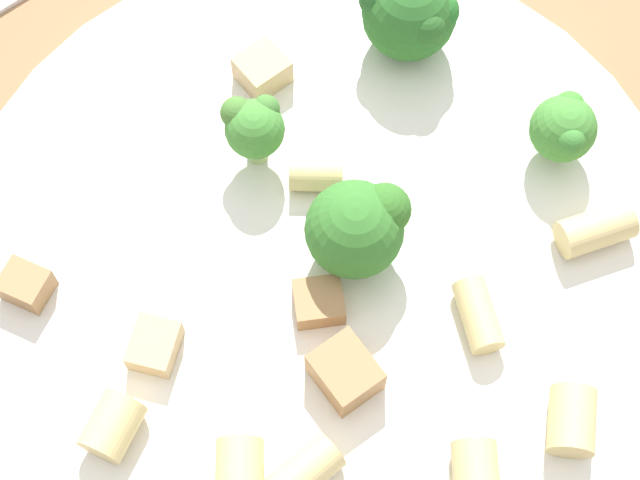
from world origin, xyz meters
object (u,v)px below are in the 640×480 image
(rigatoni_7, at_px, (316,174))
(chicken_chunk_4, at_px, (345,372))
(broccoli_floret_2, at_px, (254,127))
(rigatoni_5, at_px, (116,430))
(rigatoni_1, at_px, (596,229))
(rigatoni_3, at_px, (304,473))
(chicken_chunk_0, at_px, (262,70))
(chicken_chunk_1, at_px, (26,285))
(broccoli_floret_3, at_px, (357,228))
(rigatoni_0, at_px, (239,474))
(rigatoni_4, at_px, (478,315))
(rigatoni_2, at_px, (572,421))
(pasta_bowl, at_px, (320,267))
(broccoli_floret_0, at_px, (564,127))
(rigatoni_6, at_px, (476,472))
(broccoli_floret_1, at_px, (410,13))
(chicken_chunk_2, at_px, (154,346))
(chicken_chunk_3, at_px, (319,302))

(rigatoni_7, distance_m, chicken_chunk_4, 0.08)
(broccoli_floret_2, bearing_deg, rigatoni_5, -156.11)
(rigatoni_1, height_order, rigatoni_3, same)
(chicken_chunk_0, relative_size, chicken_chunk_1, 1.11)
(broccoli_floret_3, bearing_deg, chicken_chunk_4, -139.40)
(rigatoni_0, height_order, rigatoni_3, rigatoni_0)
(rigatoni_4, distance_m, chicken_chunk_0, 0.14)
(rigatoni_2, bearing_deg, pasta_bowl, 98.00)
(rigatoni_3, height_order, rigatoni_5, rigatoni_5)
(pasta_bowl, distance_m, broccoli_floret_0, 0.11)
(rigatoni_0, xyz_separation_m, chicken_chunk_0, (0.12, 0.12, -0.00))
(broccoli_floret_3, distance_m, rigatoni_2, 0.10)
(rigatoni_6, bearing_deg, broccoli_floret_3, 70.70)
(rigatoni_1, xyz_separation_m, rigatoni_3, (-0.15, 0.01, -0.00))
(broccoli_floret_1, relative_size, rigatoni_1, 1.41)
(pasta_bowl, distance_m, rigatoni_6, 0.11)
(rigatoni_4, bearing_deg, broccoli_floret_1, 55.92)
(broccoli_floret_3, bearing_deg, chicken_chunk_0, 71.47)
(rigatoni_0, relative_size, rigatoni_1, 0.83)
(pasta_bowl, relative_size, broccoli_floret_3, 7.23)
(rigatoni_1, xyz_separation_m, rigatoni_6, (-0.10, -0.03, 0.00))
(broccoli_floret_1, bearing_deg, rigatoni_2, -116.46)
(chicken_chunk_0, bearing_deg, rigatoni_3, -127.89)
(chicken_chunk_2, height_order, chicken_chunk_3, same)
(rigatoni_5, xyz_separation_m, chicken_chunk_1, (0.01, 0.07, -0.00))
(broccoli_floret_0, distance_m, rigatoni_4, 0.08)
(rigatoni_4, height_order, chicken_chunk_3, rigatoni_4)
(rigatoni_1, distance_m, rigatoni_4, 0.06)
(rigatoni_3, bearing_deg, broccoli_floret_2, 54.62)
(rigatoni_0, relative_size, chicken_chunk_2, 1.22)
(rigatoni_0, relative_size, chicken_chunk_0, 1.27)
(chicken_chunk_2, bearing_deg, broccoli_floret_3, -15.89)
(rigatoni_5, bearing_deg, broccoli_floret_1, 12.93)
(broccoli_floret_0, height_order, chicken_chunk_0, broccoli_floret_0)
(rigatoni_0, xyz_separation_m, chicken_chunk_2, (0.01, 0.06, -0.00))
(broccoli_floret_3, height_order, rigatoni_5, broccoli_floret_3)
(rigatoni_4, distance_m, rigatoni_6, 0.06)
(chicken_chunk_0, bearing_deg, broccoli_floret_0, -59.95)
(rigatoni_2, xyz_separation_m, chicken_chunk_0, (0.02, 0.19, -0.00))
(pasta_bowl, height_order, chicken_chunk_1, chicken_chunk_1)
(rigatoni_1, distance_m, rigatoni_2, 0.08)
(broccoli_floret_2, bearing_deg, rigatoni_4, -84.46)
(chicken_chunk_2, distance_m, chicken_chunk_3, 0.06)
(broccoli_floret_0, xyz_separation_m, broccoli_floret_3, (-0.09, 0.02, 0.00))
(broccoli_floret_2, bearing_deg, chicken_chunk_3, -113.30)
(rigatoni_7, height_order, chicken_chunk_4, chicken_chunk_4)
(broccoli_floret_3, relative_size, chicken_chunk_0, 2.15)
(rigatoni_6, bearing_deg, rigatoni_0, 136.39)
(pasta_bowl, relative_size, chicken_chunk_0, 15.53)
(rigatoni_1, bearing_deg, rigatoni_2, -146.53)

